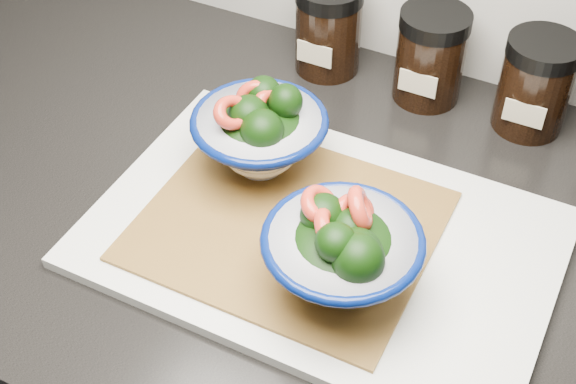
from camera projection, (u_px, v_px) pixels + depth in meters
The scene contains 8 objects.
countertop at pixel (442, 272), 0.79m from camera, with size 3.50×0.60×0.04m, color black.
cutting_board at pixel (322, 238), 0.79m from camera, with size 0.45×0.30×0.01m, color silver.
bamboo_mat at pixel (288, 225), 0.79m from camera, with size 0.28×0.24×0.00m, color olive.
bowl_left at pixel (260, 132), 0.82m from camera, with size 0.14×0.14×0.10m.
bowl_right at pixel (342, 252), 0.70m from camera, with size 0.15×0.15×0.11m.
spice_jar_a at pixel (328, 28), 0.97m from camera, with size 0.08×0.08×0.11m.
spice_jar_b at pixel (431, 56), 0.93m from camera, with size 0.08×0.08×0.11m.
spice_jar_c at pixel (536, 84), 0.89m from camera, with size 0.08×0.08×0.11m.
Camera 1 is at (0.09, 0.92, 1.49)m, focal length 50.00 mm.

